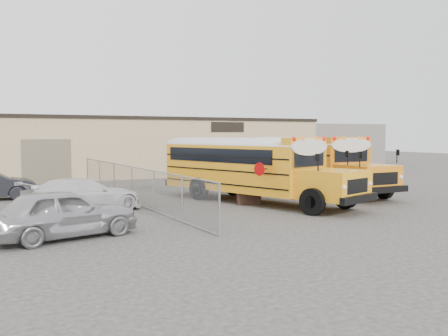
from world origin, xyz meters
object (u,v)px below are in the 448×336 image
school_bus_right (250,155)px  tarp_bundle (248,186)px  car_white (83,195)px  school_bus_left (164,159)px  car_silver (63,213)px

school_bus_right → tarp_bundle: school_bus_right is taller
car_white → school_bus_left: bearing=-59.7°
school_bus_left → school_bus_right: (7.44, 2.40, -0.01)m
school_bus_right → car_white: size_ratio=2.16×
school_bus_right → tarp_bundle: size_ratio=6.67×
school_bus_left → tarp_bundle: 7.29m
school_bus_left → car_silver: size_ratio=2.39×
tarp_bundle → car_white: (-7.60, 1.12, -0.11)m
school_bus_right → car_white: bearing=-148.4°
tarp_bundle → school_bus_right: bearing=57.9°
tarp_bundle → car_silver: (-9.38, -3.85, -0.04)m
school_bus_left → car_white: size_ratio=2.22×
car_silver → car_white: 5.28m
school_bus_left → car_white: 8.60m
tarp_bundle → car_white: tarp_bundle is taller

